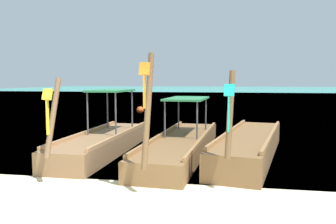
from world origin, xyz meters
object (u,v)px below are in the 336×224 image
longtail_boat_yellow_ribbon (104,142)px  longtail_boat_orange_ribbon (182,144)px  longtail_boat_turquoise_ribbon (250,145)px  mooring_buoy_near (140,110)px

longtail_boat_yellow_ribbon → longtail_boat_orange_ribbon: longtail_boat_orange_ribbon is taller
longtail_boat_turquoise_ribbon → mooring_buoy_near: bearing=118.2°
longtail_boat_orange_ribbon → longtail_boat_turquoise_ribbon: size_ratio=1.13×
longtail_boat_turquoise_ribbon → mooring_buoy_near: longtail_boat_turquoise_ribbon is taller
longtail_boat_yellow_ribbon → mooring_buoy_near: (-2.09, 12.31, -0.10)m
longtail_boat_yellow_ribbon → mooring_buoy_near: size_ratio=12.84×
longtail_boat_orange_ribbon → longtail_boat_yellow_ribbon: bearing=-174.0°
longtail_boat_yellow_ribbon → longtail_boat_turquoise_ribbon: bearing=2.6°
longtail_boat_yellow_ribbon → mooring_buoy_near: 12.49m
longtail_boat_yellow_ribbon → mooring_buoy_near: bearing=99.6°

